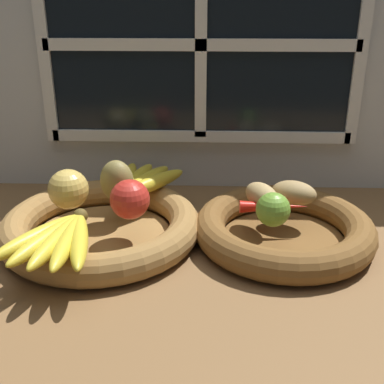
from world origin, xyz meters
TOP-DOWN VIEW (x-y plane):
  - ground_plane at (0.00, 0.00)cm, footprint 140.00×90.00cm
  - back_wall at (0.00, 29.77)cm, footprint 140.00×4.60cm
  - fruit_bowl_left at (-17.04, 2.70)cm, footprint 35.20×35.20cm
  - fruit_bowl_right at (15.16, 2.70)cm, footprint 31.44×31.44cm
  - apple_red_right at (-11.32, 0.63)cm, footprint 6.79×6.79cm
  - apple_golden_left at (-22.72, 4.25)cm, footprint 7.11×7.11cm
  - pear_brown at (-14.70, 7.52)cm, footprint 7.88×7.37cm
  - banana_bunch_front at (-20.64, -9.73)cm, footprint 15.42×18.43cm
  - banana_bunch_back at (-11.47, 13.85)cm, footprint 13.17×18.07cm
  - potato_oblong at (11.35, 5.66)cm, footprint 7.77×9.33cm
  - potato_back at (17.27, 7.35)cm, footprint 9.47×7.92cm
  - lime_near at (12.42, -1.40)cm, footprint 5.68×5.68cm
  - chili_pepper at (13.32, 3.54)cm, footprint 12.08×2.72cm

SIDE VIEW (x-z plane):
  - ground_plane at x=0.00cm, z-range -3.00..0.00cm
  - fruit_bowl_left at x=-17.04cm, z-range -0.18..5.22cm
  - fruit_bowl_right at x=15.16cm, z-range -0.17..5.23cm
  - chili_pepper at x=13.32cm, z-range 5.40..7.59cm
  - banana_bunch_front at x=-20.64cm, z-range 5.40..8.12cm
  - banana_bunch_back at x=-11.47cm, z-range 5.40..8.27cm
  - potato_back at x=17.27cm, z-range 5.40..9.69cm
  - potato_oblong at x=11.35cm, z-range 5.40..9.76cm
  - lime_near at x=12.42cm, z-range 5.40..11.08cm
  - apple_red_right at x=-11.32cm, z-range 5.40..12.19cm
  - apple_golden_left at x=-22.72cm, z-range 5.40..12.51cm
  - pear_brown at x=-14.70cm, z-range 5.40..13.21cm
  - back_wall at x=0.00cm, z-range 0.38..55.38cm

